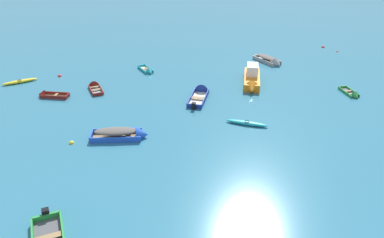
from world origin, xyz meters
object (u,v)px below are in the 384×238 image
(rowboat_green_near_camera, at_px, (353,95))
(mooring_buoy_near_foreground, at_px, (72,143))
(kayak_yellow_far_back, at_px, (20,81))
(mooring_buoy_outer_edge, at_px, (337,52))
(motor_launch_orange_back_row_center, at_px, (252,79))
(rowboat_maroon_center, at_px, (48,95))
(rowboat_blue_outer_right, at_px, (125,134))
(mooring_buoy_between_boats_left, at_px, (60,76))
(mooring_buoy_central, at_px, (323,47))
(kayak_turquoise_outer_left, at_px, (247,123))
(rowboat_turquoise_near_left, at_px, (148,71))
(rowboat_maroon_far_left, at_px, (94,87))
(rowboat_grey_midfield_left, at_px, (271,61))
(rowboat_deep_blue_back_row_left, at_px, (201,93))

(rowboat_green_near_camera, bearing_deg, mooring_buoy_near_foreground, -170.17)
(kayak_yellow_far_back, distance_m, mooring_buoy_outer_edge, 39.81)
(mooring_buoy_near_foreground, bearing_deg, motor_launch_orange_back_row_center, 27.66)
(motor_launch_orange_back_row_center, height_order, mooring_buoy_outer_edge, motor_launch_orange_back_row_center)
(rowboat_maroon_center, xyz_separation_m, mooring_buoy_near_foreground, (3.45, -9.45, -0.16))
(rowboat_blue_outer_right, relative_size, mooring_buoy_between_boats_left, 10.55)
(mooring_buoy_between_boats_left, distance_m, mooring_buoy_central, 35.04)
(kayak_yellow_far_back, relative_size, kayak_turquoise_outer_left, 1.03)
(rowboat_turquoise_near_left, bearing_deg, rowboat_blue_outer_right, -100.42)
(rowboat_maroon_far_left, bearing_deg, motor_launch_orange_back_row_center, -5.65)
(rowboat_maroon_far_left, xyz_separation_m, mooring_buoy_outer_edge, (31.47, 7.31, -0.15))
(motor_launch_orange_back_row_center, bearing_deg, kayak_yellow_far_back, 169.86)
(rowboat_green_near_camera, xyz_separation_m, kayak_yellow_far_back, (-33.79, 9.03, 0.04))
(rowboat_grey_midfield_left, relative_size, rowboat_maroon_center, 1.35)
(motor_launch_orange_back_row_center, bearing_deg, rowboat_maroon_far_left, 174.35)
(kayak_turquoise_outer_left, height_order, mooring_buoy_near_foreground, kayak_turquoise_outer_left)
(rowboat_grey_midfield_left, relative_size, mooring_buoy_outer_edge, 15.28)
(rowboat_blue_outer_right, distance_m, rowboat_deep_blue_back_row_left, 10.44)
(rowboat_turquoise_near_left, distance_m, kayak_yellow_far_back, 13.95)
(rowboat_maroon_far_left, bearing_deg, mooring_buoy_between_boats_left, 135.25)
(mooring_buoy_outer_edge, bearing_deg, rowboat_grey_midfield_left, -164.25)
(rowboat_maroon_far_left, relative_size, kayak_turquoise_outer_left, 0.91)
(rowboat_deep_blue_back_row_left, bearing_deg, mooring_buoy_between_boats_left, 152.97)
(rowboat_green_near_camera, xyz_separation_m, mooring_buoy_central, (4.80, 15.71, -0.12))
(rowboat_deep_blue_back_row_left, bearing_deg, rowboat_grey_midfield_left, 37.32)
(kayak_yellow_far_back, bearing_deg, kayak_turquoise_outer_left, -31.06)
(kayak_yellow_far_back, bearing_deg, rowboat_green_near_camera, -14.96)
(rowboat_turquoise_near_left, bearing_deg, mooring_buoy_between_boats_left, 177.60)
(rowboat_grey_midfield_left, bearing_deg, rowboat_green_near_camera, -65.92)
(rowboat_grey_midfield_left, bearing_deg, mooring_buoy_central, 28.15)
(rowboat_blue_outer_right, bearing_deg, mooring_buoy_outer_edge, 32.54)
(rowboat_maroon_far_left, distance_m, rowboat_blue_outer_right, 11.20)
(rowboat_green_near_camera, xyz_separation_m, rowboat_maroon_far_left, (-25.71, 6.26, 0.02))
(kayak_turquoise_outer_left, relative_size, mooring_buoy_outer_edge, 12.12)
(rowboat_maroon_far_left, bearing_deg, rowboat_green_near_camera, -13.68)
(rowboat_green_near_camera, height_order, rowboat_grey_midfield_left, rowboat_grey_midfield_left)
(rowboat_blue_outer_right, bearing_deg, mooring_buoy_near_foreground, -177.94)
(rowboat_deep_blue_back_row_left, distance_m, rowboat_maroon_center, 15.29)
(rowboat_turquoise_near_left, relative_size, kayak_turquoise_outer_left, 0.87)
(rowboat_grey_midfield_left, relative_size, kayak_turquoise_outer_left, 1.26)
(kayak_turquoise_outer_left, distance_m, rowboat_maroon_center, 19.97)
(rowboat_maroon_far_left, distance_m, rowboat_maroon_center, 4.68)
(kayak_yellow_far_back, distance_m, mooring_buoy_near_foreground, 15.38)
(motor_launch_orange_back_row_center, bearing_deg, rowboat_deep_blue_back_row_left, -162.80)
(motor_launch_orange_back_row_center, bearing_deg, rowboat_maroon_center, 179.43)
(rowboat_turquoise_near_left, distance_m, mooring_buoy_near_foreground, 16.07)
(kayak_turquoise_outer_left, xyz_separation_m, mooring_buoy_near_foreground, (-14.49, -0.67, -0.17))
(rowboat_maroon_far_left, relative_size, mooring_buoy_near_foreground, 7.77)
(motor_launch_orange_back_row_center, distance_m, rowboat_grey_midfield_left, 7.41)
(kayak_turquoise_outer_left, distance_m, mooring_buoy_between_boats_left, 22.68)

